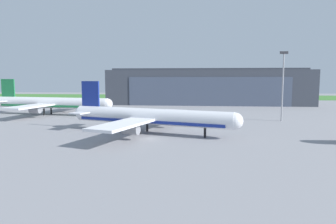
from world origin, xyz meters
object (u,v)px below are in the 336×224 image
at_px(airliner_near_left, 149,117).
at_px(pushback_tractor, 135,111).
at_px(maintenance_hangar, 208,87).
at_px(airliner_far_left, 51,103).
at_px(apron_light_mast, 283,81).

relative_size(airliner_near_left, pushback_tractor, 10.57).
bearing_deg(pushback_tractor, maintenance_hangar, 63.45).
xyz_separation_m(maintenance_hangar, airliner_far_left, (-58.32, -58.45, -4.63)).
relative_size(maintenance_hangar, apron_light_mast, 4.78).
bearing_deg(airliner_far_left, apron_light_mast, -6.08).
height_order(airliner_near_left, pushback_tractor, airliner_near_left).
height_order(maintenance_hangar, pushback_tractor, maintenance_hangar).
distance_m(maintenance_hangar, apron_light_mast, 70.20).
distance_m(pushback_tractor, apron_light_mast, 51.30).
bearing_deg(maintenance_hangar, airliner_far_left, -134.94).
bearing_deg(airliner_near_left, apron_light_mast, 33.66).
xyz_separation_m(maintenance_hangar, pushback_tractor, (-27.81, -55.66, -7.68)).
bearing_deg(airliner_near_left, pushback_tractor, 107.11).
relative_size(airliner_near_left, apron_light_mast, 1.97).
bearing_deg(airliner_near_left, airliner_far_left, 141.21).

